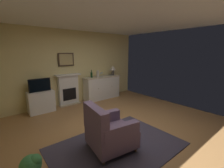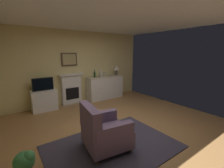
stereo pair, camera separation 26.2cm
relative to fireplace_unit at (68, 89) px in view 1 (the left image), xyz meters
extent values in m
cube|color=#9E7042|center=(0.36, -2.62, -0.60)|extent=(5.43, 5.55, 0.10)
cube|color=#EAD68C|center=(0.36, 0.13, 0.76)|extent=(5.43, 0.06, 2.61)
cube|color=white|center=(0.36, -2.62, 2.10)|extent=(5.43, 5.55, 0.08)
cube|color=#383342|center=(-0.32, -3.04, -0.54)|extent=(2.48, 1.74, 0.02)
cube|color=white|center=(0.00, 0.01, -0.02)|extent=(0.70, 0.18, 1.05)
cube|color=tan|center=(0.00, -0.09, -0.53)|extent=(0.77, 0.20, 0.03)
cube|color=black|center=(0.00, -0.09, -0.16)|extent=(0.48, 0.02, 0.42)
cube|color=white|center=(0.00, -0.02, 0.53)|extent=(0.87, 0.27, 0.05)
cube|color=#473323|center=(0.00, 0.05, 1.06)|extent=(0.55, 0.03, 0.45)
cube|color=tan|center=(0.00, 0.03, 1.06)|extent=(0.47, 0.01, 0.37)
cube|color=white|center=(1.34, -0.18, -0.11)|extent=(1.48, 0.45, 0.87)
cube|color=beige|center=(1.34, -0.18, 0.34)|extent=(1.51, 0.48, 0.03)
sphere|color=brown|center=(1.01, -0.41, -0.05)|extent=(0.02, 0.02, 0.02)
sphere|color=brown|center=(1.66, -0.41, -0.05)|extent=(0.02, 0.02, 0.02)
cylinder|color=#4C4742|center=(1.90, -0.18, 0.46)|extent=(0.10, 0.10, 0.22)
cone|color=silver|center=(1.90, -0.18, 0.66)|extent=(0.26, 0.26, 0.18)
cylinder|color=#193F1E|center=(0.90, -0.13, 0.45)|extent=(0.08, 0.08, 0.20)
cylinder|color=#193F1E|center=(0.90, -0.13, 0.60)|extent=(0.03, 0.03, 0.09)
cylinder|color=silver|center=(1.27, -0.20, 0.36)|extent=(0.06, 0.06, 0.00)
cylinder|color=silver|center=(1.27, -0.20, 0.40)|extent=(0.01, 0.01, 0.09)
cone|color=silver|center=(1.27, -0.20, 0.48)|extent=(0.07, 0.07, 0.07)
cylinder|color=silver|center=(1.38, -0.14, 0.36)|extent=(0.06, 0.06, 0.00)
cylinder|color=silver|center=(1.38, -0.14, 0.40)|extent=(0.01, 0.01, 0.09)
cone|color=silver|center=(1.38, -0.14, 0.48)|extent=(0.07, 0.07, 0.07)
cylinder|color=beige|center=(1.12, -0.23, 0.47)|extent=(0.11, 0.11, 0.24)
sphere|color=beige|center=(1.12, -0.23, 0.59)|extent=(0.08, 0.08, 0.08)
cube|color=white|center=(-0.98, -0.16, -0.21)|extent=(0.75, 0.42, 0.67)
cube|color=black|center=(-0.98, -0.18, 0.32)|extent=(0.62, 0.06, 0.40)
cube|color=black|center=(-0.98, -0.22, 0.32)|extent=(0.57, 0.01, 0.35)
sphere|color=#387A42|center=(-1.82, -2.88, -0.28)|extent=(0.30, 0.30, 0.30)
sphere|color=#387A42|center=(-1.76, -2.91, -0.21)|extent=(0.18, 0.18, 0.18)
cube|color=#604C66|center=(-0.43, -3.00, -0.29)|extent=(0.90, 0.87, 0.32)
cube|color=#604C66|center=(-0.76, -2.95, 0.12)|extent=(0.27, 0.78, 0.50)
cube|color=#604C66|center=(-0.48, -3.32, -0.02)|extent=(0.73, 0.24, 0.22)
cube|color=#604C66|center=(-0.39, -2.68, -0.02)|extent=(0.73, 0.24, 0.22)
cylinder|color=#473323|center=(-0.14, -3.37, -0.50)|extent=(0.05, 0.05, 0.10)
cylinder|color=#473323|center=(-0.05, -2.73, -0.50)|extent=(0.05, 0.05, 0.10)
cylinder|color=#473323|center=(-0.81, -3.27, -0.50)|extent=(0.05, 0.05, 0.10)
cylinder|color=#473323|center=(-0.72, -2.64, -0.50)|extent=(0.05, 0.05, 0.10)
camera|label=1|loc=(-2.09, -5.07, 1.30)|focal=24.28mm
camera|label=2|loc=(-1.88, -5.22, 1.30)|focal=24.28mm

